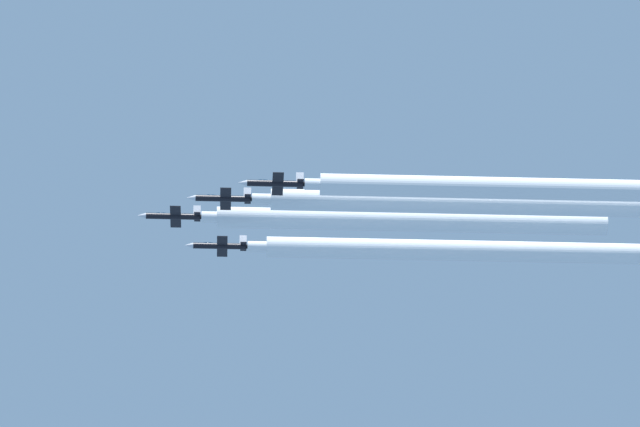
# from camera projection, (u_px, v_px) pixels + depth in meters

# --- Properties ---
(jet_lead) EXTENTS (7.99, 11.64, 2.80)m
(jet_lead) POSITION_uv_depth(u_px,v_px,m) (171.00, 216.00, 402.25)
(jet_lead) COLOR black
(jet_left_wingman) EXTENTS (7.99, 11.64, 2.80)m
(jet_left_wingman) POSITION_uv_depth(u_px,v_px,m) (221.00, 198.00, 395.18)
(jet_left_wingman) COLOR black
(jet_right_wingman) EXTENTS (7.99, 11.64, 2.80)m
(jet_right_wingman) POSITION_uv_depth(u_px,v_px,m) (218.00, 246.00, 410.79)
(jet_right_wingman) COLOR black
(jet_outer_left) EXTENTS (7.99, 11.64, 2.80)m
(jet_outer_left) POSITION_uv_depth(u_px,v_px,m) (273.00, 183.00, 387.02)
(jet_outer_left) COLOR black
(smoke_trail_lead) EXTENTS (3.77, 72.15, 3.77)m
(smoke_trail_lead) POSITION_uv_depth(u_px,v_px,m) (404.00, 221.00, 403.78)
(smoke_trail_lead) COLOR white
(smoke_trail_left_wingman) EXTENTS (3.77, 86.79, 3.77)m
(smoke_trail_left_wingman) POSITION_uv_depth(u_px,v_px,m) (500.00, 204.00, 396.99)
(smoke_trail_left_wingman) COLOR white
(smoke_trail_right_wingman) EXTENTS (3.77, 91.30, 3.77)m
(smoke_trail_right_wingman) POSITION_uv_depth(u_px,v_px,m) (499.00, 251.00, 412.67)
(smoke_trail_right_wingman) COLOR white
(smoke_trail_outer_left) EXTENTS (3.77, 70.27, 3.77)m
(smoke_trail_outer_left) POSITION_uv_depth(u_px,v_px,m) (510.00, 188.00, 388.52)
(smoke_trail_outer_left) COLOR white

